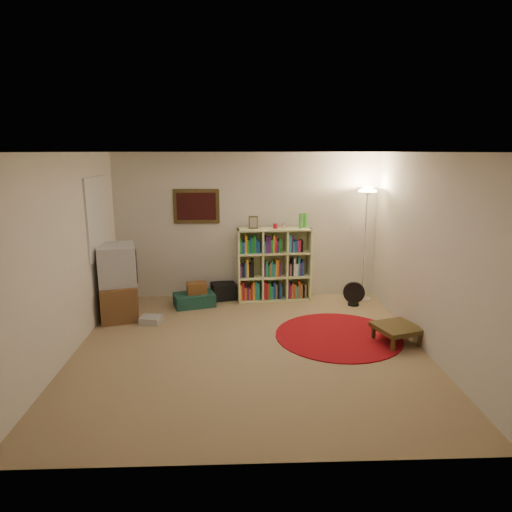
{
  "coord_description": "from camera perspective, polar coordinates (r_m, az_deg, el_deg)",
  "views": [
    {
      "loc": [
        -0.14,
        -5.52,
        2.51
      ],
      "look_at": [
        0.1,
        0.6,
        1.1
      ],
      "focal_mm": 32.0,
      "sensor_mm": 36.0,
      "label": 1
    }
  ],
  "objects": [
    {
      "name": "room",
      "position": [
        5.71,
        -1.34,
        0.32
      ],
      "size": [
        4.54,
        4.54,
        2.54
      ],
      "color": "#917855",
      "rests_on": "ground"
    },
    {
      "name": "bookshelf",
      "position": [
        7.8,
        2.13,
        -1.19
      ],
      "size": [
        1.27,
        0.45,
        1.49
      ],
      "rotation": [
        0.0,
        0.0,
        0.08
      ],
      "color": "#F6FFAA",
      "rests_on": "ground"
    },
    {
      "name": "floor_lamp",
      "position": [
        7.8,
        13.67,
        5.95
      ],
      "size": [
        0.38,
        0.38,
        1.94
      ],
      "rotation": [
        0.0,
        0.0,
        -0.01
      ],
      "color": "white",
      "rests_on": "ground"
    },
    {
      "name": "floor_fan",
      "position": [
        7.75,
        12.14,
        -4.64
      ],
      "size": [
        0.36,
        0.22,
        0.41
      ],
      "rotation": [
        0.0,
        0.0,
        -0.22
      ],
      "color": "black",
      "rests_on": "ground"
    },
    {
      "name": "tv_stand",
      "position": [
        7.3,
        -16.86,
        -3.2
      ],
      "size": [
        0.73,
        0.9,
        1.14
      ],
      "rotation": [
        0.0,
        0.0,
        0.27
      ],
      "color": "brown",
      "rests_on": "ground"
    },
    {
      "name": "dvd_box",
      "position": [
        7.06,
        -12.98,
        -7.76
      ],
      "size": [
        0.34,
        0.3,
        0.1
      ],
      "rotation": [
        0.0,
        0.0,
        -0.16
      ],
      "color": "#B1B1B6",
      "rests_on": "ground"
    },
    {
      "name": "suitcase",
      "position": [
        7.67,
        -7.72,
        -5.43
      ],
      "size": [
        0.74,
        0.59,
        0.21
      ],
      "rotation": [
        0.0,
        0.0,
        0.3
      ],
      "color": "#163E35",
      "rests_on": "ground"
    },
    {
      "name": "wicker_basket",
      "position": [
        7.64,
        -7.42,
        -3.97
      ],
      "size": [
        0.36,
        0.29,
        0.18
      ],
      "rotation": [
        0.0,
        0.0,
        0.21
      ],
      "color": "brown",
      "rests_on": "suitcase"
    },
    {
      "name": "duffel_bag",
      "position": [
        7.96,
        -4.05,
        -4.39
      ],
      "size": [
        0.48,
        0.43,
        0.28
      ],
      "rotation": [
        0.0,
        0.0,
        0.27
      ],
      "color": "black",
      "rests_on": "ground"
    },
    {
      "name": "paper_towel",
      "position": [
        8.11,
        -0.65,
        -4.17
      ],
      "size": [
        0.12,
        0.12,
        0.24
      ],
      "rotation": [
        0.0,
        0.0,
        -0.07
      ],
      "color": "silver",
      "rests_on": "ground"
    },
    {
      "name": "red_rug",
      "position": [
        6.54,
        10.25,
        -9.76
      ],
      "size": [
        1.75,
        1.75,
        0.02
      ],
      "color": "maroon",
      "rests_on": "ground"
    },
    {
      "name": "side_table",
      "position": [
        6.43,
        17.18,
        -8.65
      ],
      "size": [
        0.67,
        0.67,
        0.25
      ],
      "rotation": [
        0.0,
        0.0,
        0.32
      ],
      "color": "#3A2C14",
      "rests_on": "ground"
    }
  ]
}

